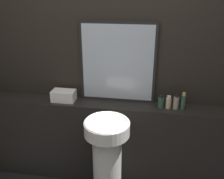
# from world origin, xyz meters

# --- Properties ---
(wall_back) EXTENTS (8.00, 0.06, 2.50)m
(wall_back) POSITION_xyz_m (0.00, 1.53, 1.25)
(wall_back) COLOR black
(wall_back) RESTS_ON ground_plane
(vanity_counter) EXTENTS (2.74, 0.24, 0.91)m
(vanity_counter) POSITION_xyz_m (0.00, 1.38, 0.46)
(vanity_counter) COLOR black
(vanity_counter) RESTS_ON ground_plane
(pedestal_sink) EXTENTS (0.39, 0.39, 0.94)m
(pedestal_sink) POSITION_xyz_m (0.06, 0.99, 0.54)
(pedestal_sink) COLOR silver
(pedestal_sink) RESTS_ON ground_plane
(mirror) EXTENTS (0.73, 0.03, 0.79)m
(mirror) POSITION_xyz_m (0.08, 1.48, 1.31)
(mirror) COLOR black
(mirror) RESTS_ON vanity_counter
(towel_stack) EXTENTS (0.23, 0.14, 0.11)m
(towel_stack) POSITION_xyz_m (-0.46, 1.38, 0.97)
(towel_stack) COLOR white
(towel_stack) RESTS_ON vanity_counter
(shampoo_bottle) EXTENTS (0.05, 0.05, 0.13)m
(shampoo_bottle) POSITION_xyz_m (0.51, 1.38, 0.97)
(shampoo_bottle) COLOR #2D4C3D
(shampoo_bottle) RESTS_ON vanity_counter
(conditioner_bottle) EXTENTS (0.05, 0.05, 0.13)m
(conditioner_bottle) POSITION_xyz_m (0.58, 1.38, 0.97)
(conditioner_bottle) COLOR #C6B284
(conditioner_bottle) RESTS_ON vanity_counter
(lotion_bottle) EXTENTS (0.05, 0.05, 0.15)m
(lotion_bottle) POSITION_xyz_m (0.65, 1.38, 0.98)
(lotion_bottle) COLOR gray
(lotion_bottle) RESTS_ON vanity_counter
(body_wash_bottle) EXTENTS (0.04, 0.04, 0.17)m
(body_wash_bottle) POSITION_xyz_m (0.71, 1.38, 0.99)
(body_wash_bottle) COLOR #2D4C3D
(body_wash_bottle) RESTS_ON vanity_counter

